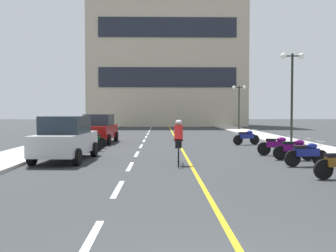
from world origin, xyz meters
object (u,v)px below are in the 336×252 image
Objects in this scene: parked_car_near at (66,138)px; motorcycle_8 at (247,137)px; street_lamp_far at (239,97)px; motorcycle_6 at (86,142)px; cyclist_rider at (179,141)px; motorcycle_4 at (294,149)px; motorcycle_7 at (91,140)px; parked_car_mid at (99,129)px; motorcycle_3 at (307,154)px; street_lamp_mid at (292,78)px; motorcycle_5 at (277,145)px.

motorcycle_8 is (9.05, 7.11, -0.44)m from parked_car_near.
motorcycle_8 is (-3.07, -17.02, -3.03)m from street_lamp_far.
parked_car_near is 2.58× the size of motorcycle_6.
motorcycle_4 is at bearing 13.99° from cyclist_rider.
motorcycle_6 is at bearing 133.62° from cyclist_rider.
motorcycle_7 is 9.15m from motorcycle_8.
parked_car_mid is at bearing 170.57° from motorcycle_8.
parked_car_near is (-12.12, -24.14, -2.59)m from street_lamp_far.
motorcycle_7 is at bearing 142.92° from motorcycle_3.
motorcycle_4 is (-2.54, -7.67, -3.59)m from street_lamp_mid.
parked_car_mid reaches higher than motorcycle_7.
motorcycle_6 is at bearing -160.04° from street_lamp_mid.
motorcycle_3 is at bearing -37.08° from motorcycle_7.
motorcycle_3 is (9.24, -10.43, -0.44)m from parked_car_mid.
motorcycle_5 is (-0.08, 3.31, 0.00)m from motorcycle_3.
motorcycle_8 is (-0.33, 7.22, 0.00)m from motorcycle_4.
parked_car_mid is 2.51× the size of motorcycle_4.
motorcycle_4 is 4.99m from cyclist_rider.
parked_car_near is 3.32m from motorcycle_6.
parked_car_near is 9.27m from motorcycle_5.
street_lamp_mid reaches higher than motorcycle_4.
parked_car_near reaches higher than motorcycle_5.
parked_car_near is 4.74m from cyclist_rider.
street_lamp_mid is 3.20× the size of motorcycle_7.
street_lamp_far is 2.68× the size of motorcycle_7.
motorcycle_4 is 1.02× the size of motorcycle_5.
motorcycle_3 is 1.02× the size of motorcycle_6.
street_lamp_mid is 1.27× the size of parked_car_near.
street_lamp_mid is 1.19× the size of street_lamp_far.
motorcycle_7 is (-11.78, -2.50, -3.59)m from street_lamp_mid.
motorcycle_7 is at bearing 150.80° from motorcycle_4.
parked_car_mid is at bearing -128.01° from street_lamp_far.
street_lamp_mid is 12.38m from parked_car_mid.
motorcycle_3 is (-2.89, -25.96, -3.03)m from street_lamp_far.
parked_car_mid is at bearing 91.93° from motorcycle_6.
parked_car_mid is 3.59m from motorcycle_7.
motorcycle_3 is at bearing -6.17° from cyclist_rider.
parked_car_near is (-11.91, -7.55, -3.15)m from street_lamp_mid.
motorcycle_8 is (-0.10, 5.62, 0.00)m from motorcycle_5.
motorcycle_8 is at bearing 61.92° from cyclist_rider.
motorcycle_4 is at bearing -87.41° from motorcycle_8.
motorcycle_3 and motorcycle_5 have the same top height.
motorcycle_4 is 9.81m from motorcycle_6.
street_lamp_far is 22.74m from motorcycle_7.
parked_car_near and parked_car_mid have the same top height.
motorcycle_8 is at bearing -9.43° from parked_car_mid.
street_lamp_mid is at bearing 74.00° from motorcycle_3.
motorcycle_6 is at bearing 159.74° from motorcycle_4.
motorcycle_7 is at bearing 158.41° from motorcycle_5.
street_lamp_mid is 14.45m from parked_car_near.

